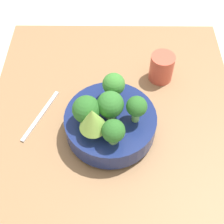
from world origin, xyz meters
name	(u,v)px	position (x,y,z in m)	size (l,w,h in m)	color
ground_plane	(115,129)	(0.00, 0.00, 0.00)	(6.00, 6.00, 0.00)	beige
table	(115,125)	(0.00, 0.00, 0.02)	(0.81, 0.69, 0.04)	olive
bowl	(112,124)	(0.04, -0.01, 0.08)	(0.23, 0.23, 0.07)	navy
romanesco_piece_near	(94,119)	(0.09, -0.05, 0.17)	(0.06, 0.06, 0.09)	#7AB256
broccoli_floret_left	(116,85)	(-0.02, 0.00, 0.16)	(0.06, 0.06, 0.08)	#609347
broccoli_floret_right	(114,131)	(0.11, 0.00, 0.15)	(0.05, 0.05, 0.07)	#7AB256
broccoli_floret_front	(88,110)	(0.05, -0.06, 0.16)	(0.07, 0.07, 0.08)	#7AB256
broccoli_floret_back	(138,107)	(0.05, 0.05, 0.16)	(0.05, 0.05, 0.08)	#7AB256
broccoli_floret_center	(112,105)	(0.04, -0.01, 0.16)	(0.07, 0.07, 0.08)	#6BA34C
cup	(163,68)	(-0.16, 0.14, 0.08)	(0.07, 0.07, 0.09)	#C64C38
fork	(42,115)	(-0.01, -0.20, 0.04)	(0.17, 0.08, 0.01)	silver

